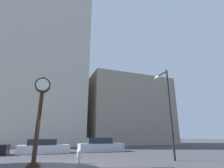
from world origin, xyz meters
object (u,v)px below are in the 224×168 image
(fire_hydrant_far, at_px, (78,157))
(car_white, at_px, (43,147))
(car_silver, at_px, (100,146))
(street_clock, at_px, (40,109))
(street_lamp_right, at_px, (166,99))

(fire_hydrant_far, bearing_deg, car_white, 104.51)
(car_white, distance_m, car_silver, 5.72)
(street_clock, bearing_deg, car_silver, 53.46)
(car_silver, relative_size, street_lamp_right, 0.74)
(street_clock, distance_m, car_silver, 10.61)
(car_white, bearing_deg, street_lamp_right, -48.34)
(fire_hydrant_far, xyz_separation_m, street_lamp_right, (6.17, -0.71, 3.86))
(car_silver, bearing_deg, street_clock, -125.58)
(car_silver, distance_m, fire_hydrant_far, 8.58)
(street_clock, distance_m, fire_hydrant_far, 3.63)
(street_clock, height_order, fire_hydrant_far, street_clock)
(street_clock, relative_size, car_white, 1.05)
(car_silver, xyz_separation_m, street_lamp_right, (2.46, -8.44, 3.65))
(car_white, distance_m, fire_hydrant_far, 7.99)
(street_clock, distance_m, car_white, 8.67)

